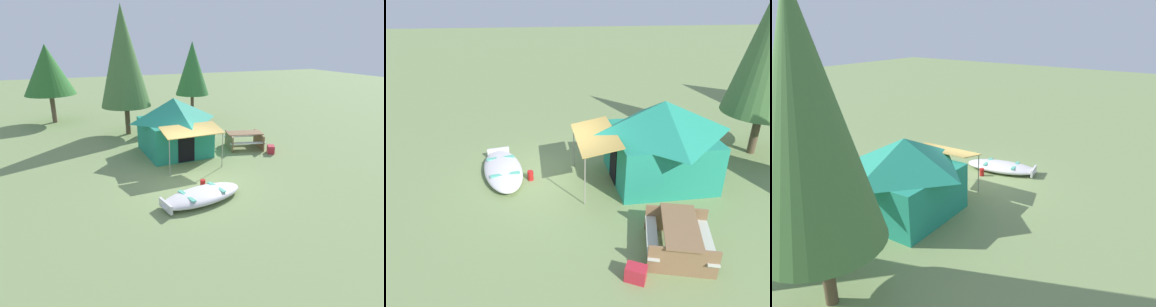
{
  "view_description": "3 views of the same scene",
  "coord_description": "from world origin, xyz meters",
  "views": [
    {
      "loc": [
        -4.12,
        -10.47,
        5.05
      ],
      "look_at": [
        0.24,
        0.84,
        0.74
      ],
      "focal_mm": 29.62,
      "sensor_mm": 36.0,
      "label": 1
    },
    {
      "loc": [
        10.07,
        -0.28,
        5.86
      ],
      "look_at": [
        0.07,
        0.7,
        0.9
      ],
      "focal_mm": 33.34,
      "sensor_mm": 36.0,
      "label": 2
    },
    {
      "loc": [
        -7.55,
        11.07,
        5.99
      ],
      "look_at": [
        0.13,
        0.27,
        1.26
      ],
      "focal_mm": 34.56,
      "sensor_mm": 36.0,
      "label": 3
    }
  ],
  "objects": [
    {
      "name": "canvas_cabin_tent",
      "position": [
        0.27,
        3.27,
        1.35
      ],
      "size": [
        3.16,
        4.42,
        2.6
      ],
      "color": "#218A6E",
      "rests_on": "ground_plane"
    },
    {
      "name": "beached_rowboat",
      "position": [
        -0.41,
        -1.74,
        0.2
      ],
      "size": [
        3.19,
        1.81,
        0.38
      ],
      "color": "silver",
      "rests_on": "ground_plane"
    },
    {
      "name": "pine_tree_back_right",
      "position": [
        -1.2,
        7.3,
        4.24
      ],
      "size": [
        2.74,
        2.74,
        6.89
      ],
      "color": "brown",
      "rests_on": "ground_plane"
    },
    {
      "name": "cooler_box",
      "position": [
        4.52,
        1.51,
        0.18
      ],
      "size": [
        0.47,
        0.54,
        0.37
      ],
      "primitive_type": "cube",
      "rotation": [
        0.0,
        0.0,
        1.12
      ],
      "color": "#B92532",
      "rests_on": "ground_plane"
    },
    {
      "name": "ground_plane",
      "position": [
        0.0,
        0.0,
        0.0
      ],
      "size": [
        80.0,
        80.0,
        0.0
      ],
      "primitive_type": "plane",
      "color": "#778E56"
    },
    {
      "name": "fuel_can",
      "position": [
        0.01,
        -0.83,
        0.15
      ],
      "size": [
        0.26,
        0.26,
        0.31
      ],
      "primitive_type": "cylinder",
      "rotation": [
        0.0,
        0.0,
        4.2
      ],
      "color": "red",
      "rests_on": "ground_plane"
    },
    {
      "name": "picnic_table",
      "position": [
        3.75,
        2.71,
        0.48
      ],
      "size": [
        2.04,
        1.88,
        0.78
      ],
      "color": "olive",
      "rests_on": "ground_plane"
    }
  ]
}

